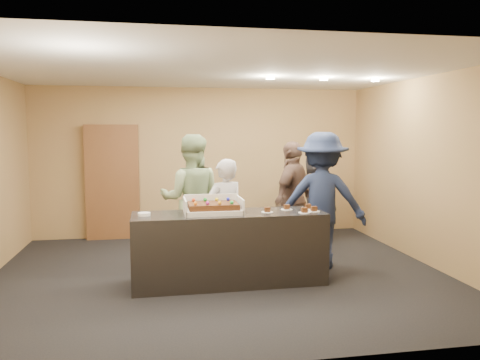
{
  "coord_description": "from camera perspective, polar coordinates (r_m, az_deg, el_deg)",
  "views": [
    {
      "loc": [
        -0.82,
        -6.08,
        1.92
      ],
      "look_at": [
        0.27,
        0.0,
        1.27
      ],
      "focal_mm": 35.0,
      "sensor_mm": 36.0,
      "label": 1
    }
  ],
  "objects": [
    {
      "name": "plate_stack",
      "position": [
        5.78,
        -11.61,
        -4.1
      ],
      "size": [
        0.15,
        0.15,
        0.04
      ],
      "primitive_type": "cylinder",
      "color": "white",
      "rests_on": "serving_counter"
    },
    {
      "name": "ceiling_spotlights",
      "position": [
        7.05,
        10.18,
        12.02
      ],
      "size": [
        1.72,
        0.12,
        0.03
      ],
      "color": "#FFEAC6",
      "rests_on": "ceiling"
    },
    {
      "name": "person_navy_man",
      "position": [
        6.68,
        9.96,
        -2.41
      ],
      "size": [
        1.4,
        1.09,
        1.91
      ],
      "primitive_type": "imported",
      "rotation": [
        0.0,
        0.0,
        2.79
      ],
      "color": "#1C2646",
      "rests_on": "floor"
    },
    {
      "name": "serving_counter",
      "position": [
        5.95,
        -1.33,
        -8.29
      ],
      "size": [
        2.41,
        0.73,
        0.9
      ],
      "primitive_type": "cube",
      "rotation": [
        0.0,
        0.0,
        0.01
      ],
      "color": "black",
      "rests_on": "floor"
    },
    {
      "name": "slice_e",
      "position": [
        6.01,
        9.01,
        -3.61
      ],
      "size": [
        0.15,
        0.15,
        0.07
      ],
      "color": "white",
      "rests_on": "serving_counter"
    },
    {
      "name": "slice_b",
      "position": [
        6.1,
        5.72,
        -3.42
      ],
      "size": [
        0.15,
        0.15,
        0.07
      ],
      "color": "white",
      "rests_on": "serving_counter"
    },
    {
      "name": "storage_cabinet",
      "position": [
        8.58,
        -15.28,
        -0.26
      ],
      "size": [
        0.92,
        0.15,
        2.03
      ],
      "primitive_type": "cube",
      "color": "brown",
      "rests_on": "floor"
    },
    {
      "name": "sheet_cake",
      "position": [
        5.82,
        -3.3,
        -3.13
      ],
      "size": [
        0.61,
        0.42,
        0.12
      ],
      "color": "#3F1E0E",
      "rests_on": "cake_box"
    },
    {
      "name": "person_brown_extra",
      "position": [
        7.24,
        6.47,
        -2.26
      ],
      "size": [
        1.02,
        1.05,
        1.77
      ],
      "primitive_type": "imported",
      "rotation": [
        0.0,
        0.0,
        3.97
      ],
      "color": "brown",
      "rests_on": "floor"
    },
    {
      "name": "person_sage_man",
      "position": [
        6.81,
        -5.98,
        -2.34
      ],
      "size": [
        1.0,
        0.83,
        1.87
      ],
      "primitive_type": "imported",
      "rotation": [
        0.0,
        0.0,
        3.01
      ],
      "color": "#96AF7F",
      "rests_on": "floor"
    },
    {
      "name": "person_dark_suit",
      "position": [
        8.19,
        9.25,
        -1.98
      ],
      "size": [
        0.83,
        0.59,
        1.59
      ],
      "primitive_type": "imported",
      "rotation": [
        0.0,
        0.0,
        3.03
      ],
      "color": "#29282D",
      "rests_on": "floor"
    },
    {
      "name": "slice_a",
      "position": [
        5.89,
        3.34,
        -3.74
      ],
      "size": [
        0.15,
        0.15,
        0.07
      ],
      "color": "white",
      "rests_on": "serving_counter"
    },
    {
      "name": "slice_d",
      "position": [
        6.19,
        8.28,
        -3.31
      ],
      "size": [
        0.15,
        0.15,
        0.07
      ],
      "color": "white",
      "rests_on": "serving_counter"
    },
    {
      "name": "person_server_grey",
      "position": [
        6.32,
        -1.88,
        -4.43
      ],
      "size": [
        0.66,
        0.56,
        1.55
      ],
      "primitive_type": "imported",
      "rotation": [
        0.0,
        0.0,
        3.53
      ],
      "color": "#B0B0B6",
      "rests_on": "floor"
    },
    {
      "name": "cake_box",
      "position": [
        5.85,
        -3.33,
        -3.58
      ],
      "size": [
        0.71,
        0.49,
        0.21
      ],
      "color": "white",
      "rests_on": "serving_counter"
    },
    {
      "name": "room",
      "position": [
        6.16,
        -2.49,
        0.7
      ],
      "size": [
        6.04,
        6.0,
        2.7
      ],
      "color": "black",
      "rests_on": "ground"
    },
    {
      "name": "slice_c",
      "position": [
        5.9,
        7.85,
        -3.77
      ],
      "size": [
        0.15,
        0.15,
        0.07
      ],
      "color": "white",
      "rests_on": "serving_counter"
    }
  ]
}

